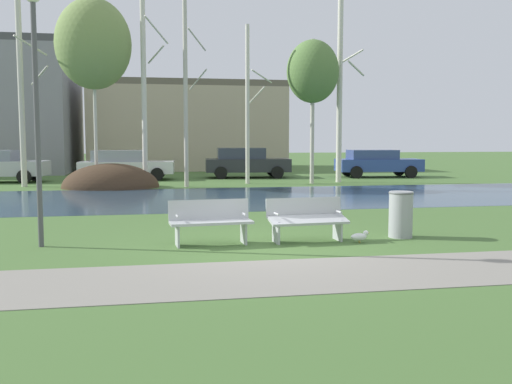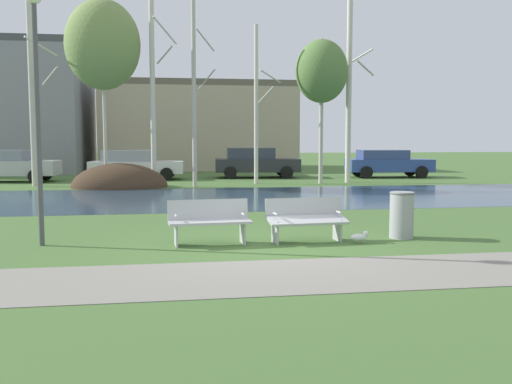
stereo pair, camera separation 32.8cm
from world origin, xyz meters
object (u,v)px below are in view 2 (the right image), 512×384
Objects in this scene: bench_left at (209,221)px; parked_sedan_second_white at (135,164)px; bench_right at (306,218)px; streetlamp at (36,73)px; parked_wagon_fourth_blue at (387,163)px; seagull at (359,237)px; parked_hatch_third_dark at (255,162)px; trash_bin at (402,214)px; parked_van_nearest_silver at (4,165)px.

parked_sedan_second_white is at bearing 97.35° from bench_left.
parked_sedan_second_white is (-4.31, 18.35, 0.31)m from bench_right.
streetlamp is 22.64m from parked_wagon_fourth_blue.
streetlamp reaches higher than seagull.
seagull is 19.18m from parked_hatch_third_dark.
bench_right is at bearing -116.37° from parked_wagon_fourth_blue.
trash_bin is 1.23m from seagull.
parked_sedan_second_white is 13.21m from parked_wagon_fourth_blue.
bench_left is 0.34× the size of parked_sedan_second_white.
bench_left is 18.50m from parked_sedan_second_white.
streetlamp is 1.03× the size of parked_sedan_second_white.
seagull is 0.09× the size of parked_hatch_third_dark.
parked_hatch_third_dark reaches higher than seagull.
seagull is (2.94, -0.36, -0.34)m from bench_left.
seagull is 19.95m from parked_wagon_fourth_blue.
bench_left is 1.69× the size of trash_bin.
bench_right is 0.33× the size of parked_van_nearest_silver.
parked_hatch_third_dark reaches higher than parked_sedan_second_white.
trash_bin is at bearing 1.48° from bench_left.
parked_sedan_second_white reaches higher than bench_right.
trash_bin is 2.41× the size of seagull.
parked_sedan_second_white is (0.86, 17.97, -2.53)m from streetlamp.
streetlamp is 18.16m from parked_sedan_second_white.
parked_hatch_third_dark is (1.90, 18.79, 0.35)m from bench_right.
bench_right is 1.11m from seagull.
bench_right is 18.85m from parked_sedan_second_white.
seagull is 19.45m from parked_sedan_second_white.
streetlamp is at bearing -128.69° from parked_wagon_fourth_blue.
trash_bin is at bearing 2.86° from bench_right.
bench_right is 2.07m from trash_bin.
streetlamp is (-3.23, 0.38, 2.84)m from bench_left.
seagull is 6.97m from streetlamp.
seagull is at bearing -57.80° from parked_van_nearest_silver.
trash_bin is at bearing -89.49° from parked_hatch_third_dark.
parked_hatch_third_dark is at bearing 173.14° from parked_wagon_fourth_blue.
parked_wagon_fourth_blue is at bearing -6.86° from parked_hatch_third_dark.
trash_bin is (4.01, 0.10, 0.03)m from bench_left.
trash_bin is 0.21× the size of parked_wagon_fourth_blue.
streetlamp is at bearing 173.25° from bench_left.
streetlamp is at bearing -92.73° from parked_sedan_second_white.
parked_wagon_fourth_blue is (6.99, -0.84, -0.05)m from parked_hatch_third_dark.
trash_bin is 0.21× the size of parked_hatch_third_dark.
parked_hatch_third_dark reaches higher than parked_van_nearest_silver.
bench_right is at bearing -95.78° from parked_hatch_third_dark.
parked_hatch_third_dark is at bearing 78.43° from bench_left.
trash_bin is 7.77m from streetlamp.
parked_sedan_second_white is 6.23m from parked_hatch_third_dark.
parked_wagon_fourth_blue is at bearing 58.87° from bench_left.
parked_van_nearest_silver reaches higher than parked_sedan_second_white.
bench_left is 4.01m from trash_bin.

